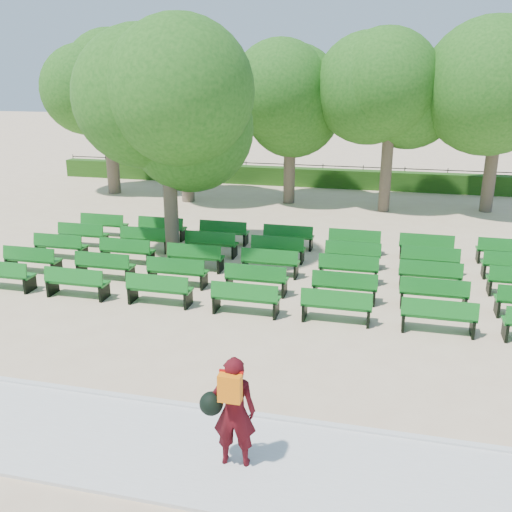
# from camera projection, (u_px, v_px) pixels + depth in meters

# --- Properties ---
(ground) EXTENTS (120.00, 120.00, 0.00)m
(ground) POSITION_uv_depth(u_px,v_px,m) (219.00, 279.00, 15.85)
(ground) COLOR #D1B18A
(paving) EXTENTS (30.00, 2.20, 0.06)m
(paving) POSITION_uv_depth(u_px,v_px,m) (81.00, 436.00, 9.00)
(paving) COLOR silver
(paving) RESTS_ON ground
(curb) EXTENTS (30.00, 0.12, 0.10)m
(curb) POSITION_uv_depth(u_px,v_px,m) (114.00, 396.00, 10.06)
(curb) COLOR silver
(curb) RESTS_ON ground
(hedge) EXTENTS (26.00, 0.70, 0.90)m
(hedge) POSITION_uv_depth(u_px,v_px,m) (302.00, 177.00, 28.64)
(hedge) COLOR #224C13
(hedge) RESTS_ON ground
(fence) EXTENTS (26.00, 0.10, 1.02)m
(fence) POSITION_uv_depth(u_px,v_px,m) (303.00, 184.00, 29.15)
(fence) COLOR black
(fence) RESTS_ON ground
(tree_line) EXTENTS (21.80, 6.80, 7.04)m
(tree_line) POSITION_uv_depth(u_px,v_px,m) (287.00, 203.00, 25.09)
(tree_line) COLOR #265E19
(tree_line) RESTS_ON ground
(bench_array) EXTENTS (1.63, 0.56, 1.02)m
(bench_array) POSITION_uv_depth(u_px,v_px,m) (270.00, 273.00, 16.13)
(bench_array) COLOR #126B1C
(bench_array) RESTS_ON ground
(tree_among) EXTENTS (4.62, 4.62, 6.41)m
(tree_among) POSITION_uv_depth(u_px,v_px,m) (167.00, 116.00, 16.21)
(tree_among) COLOR brown
(tree_among) RESTS_ON ground
(person) EXTENTS (0.83, 0.51, 1.71)m
(person) POSITION_uv_depth(u_px,v_px,m) (232.00, 410.00, 8.07)
(person) COLOR #41090F
(person) RESTS_ON ground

